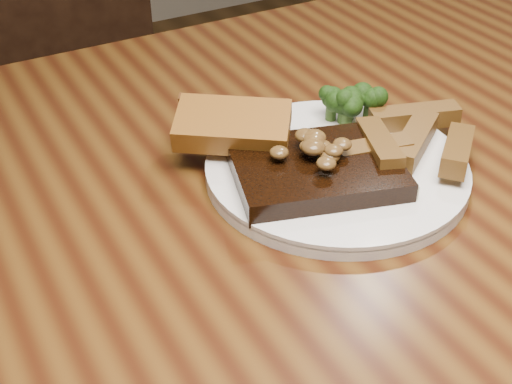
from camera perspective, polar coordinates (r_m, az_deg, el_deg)
dining_table at (r=0.73m, az=0.49°, el=-7.66°), size 1.60×0.90×0.75m
chair_far at (r=1.36m, az=-17.48°, el=3.51°), size 0.41×0.41×0.86m
plate at (r=0.73m, az=6.43°, el=1.67°), size 0.31×0.31×0.01m
steak at (r=0.69m, az=4.82°, el=1.75°), size 0.19×0.16×0.02m
steak_bone at (r=0.66m, az=7.37°, el=-0.83°), size 0.13×0.05×0.02m
mushroom_pile at (r=0.68m, az=4.56°, el=3.54°), size 0.06×0.06×0.03m
garlic_bread at (r=0.73m, az=-1.84°, el=3.97°), size 0.13×0.12×0.03m
potato_wedges at (r=0.75m, az=11.30°, el=4.12°), size 0.13×0.13×0.02m
broccoli_cluster at (r=0.79m, az=7.71°, el=6.60°), size 0.07×0.07×0.04m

